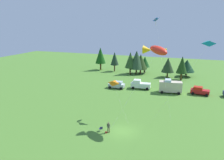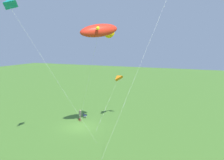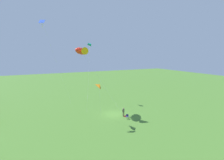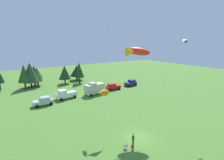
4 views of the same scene
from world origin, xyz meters
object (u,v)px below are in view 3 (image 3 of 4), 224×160
(folding_chair, at_px, (127,116))
(kite_delta_teal, at_px, (90,44))
(kite_large_fish, at_px, (82,51))
(person_kite_flyer, at_px, (124,111))
(backpack_on_grass, at_px, (125,116))
(kite_delta_orange, at_px, (100,86))
(kite_diamond_blue, at_px, (44,27))

(folding_chair, distance_m, kite_delta_teal, 19.96)
(kite_large_fish, relative_size, kite_delta_teal, 0.91)
(folding_chair, bearing_deg, kite_delta_teal, -131.59)
(person_kite_flyer, relative_size, backpack_on_grass, 5.44)
(kite_large_fish, bearing_deg, kite_delta_orange, -172.05)
(kite_large_fish, relative_size, kite_diamond_blue, 0.76)
(backpack_on_grass, height_order, kite_diamond_blue, kite_diamond_blue)
(kite_delta_teal, bearing_deg, person_kite_flyer, -172.23)
(kite_diamond_blue, bearing_deg, person_kite_flyer, -109.66)
(folding_chair, xyz_separation_m, kite_delta_teal, (14.45, 1.85, 13.65))
(kite_large_fish, distance_m, kite_diamond_blue, 8.00)
(kite_delta_teal, bearing_deg, kite_delta_orange, 166.53)
(kite_delta_orange, bearing_deg, kite_delta_teal, -13.47)
(kite_large_fish, bearing_deg, backpack_on_grass, -133.19)
(backpack_on_grass, xyz_separation_m, kite_large_fish, (6.07, 6.46, 12.30))
(kite_delta_teal, bearing_deg, kite_diamond_blue, 127.22)
(person_kite_flyer, bearing_deg, kite_diamond_blue, -39.83)
(kite_large_fish, bearing_deg, person_kite_flyer, -132.82)
(person_kite_flyer, height_order, folding_chair, person_kite_flyer)
(folding_chair, distance_m, backpack_on_grass, 1.04)
(kite_large_fish, distance_m, kite_delta_orange, 9.11)
(backpack_on_grass, relative_size, kite_diamond_blue, 0.02)
(folding_chair, height_order, kite_delta_teal, kite_delta_teal)
(backpack_on_grass, bearing_deg, kite_delta_teal, 8.67)
(folding_chair, distance_m, kite_delta_orange, 8.07)
(folding_chair, relative_size, backpack_on_grass, 2.56)
(kite_large_fish, bearing_deg, folding_chair, -138.28)
(backpack_on_grass, relative_size, kite_delta_orange, 0.05)
(kite_large_fish, relative_size, kite_delta_orange, 1.87)
(kite_diamond_blue, bearing_deg, kite_large_fish, -80.87)
(kite_large_fish, xyz_separation_m, kite_diamond_blue, (-1.10, 6.82, 4.05))
(person_kite_flyer, relative_size, kite_delta_teal, 0.12)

